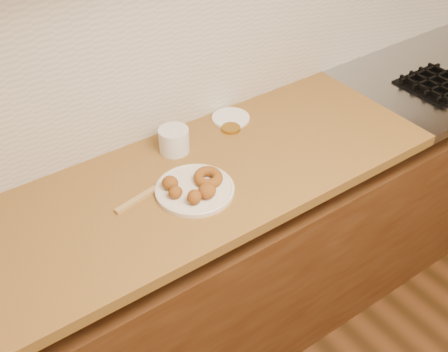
{
  "coord_description": "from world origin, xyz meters",
  "views": [
    {
      "loc": [
        -1.1,
        0.46,
        2.06
      ],
      "look_at": [
        -0.28,
        1.61,
        0.93
      ],
      "focal_mm": 45.0,
      "sensor_mm": 36.0,
      "label": 1
    }
  ],
  "objects": [
    {
      "name": "wooden_utensil",
      "position": [
        -0.56,
        1.69,
        0.91
      ],
      "size": [
        0.16,
        0.05,
        0.01
      ],
      "primitive_type": "cube",
      "rotation": [
        0.0,
        0.0,
        0.19
      ],
      "color": "#AA874B",
      "rests_on": "butcher_block"
    },
    {
      "name": "donut_plate",
      "position": [
        -0.38,
        1.63,
        0.91
      ],
      "size": [
        0.25,
        0.25,
        0.01
      ],
      "primitive_type": "cylinder",
      "color": "silver",
      "rests_on": "butcher_block"
    },
    {
      "name": "tub_lid",
      "position": [
        -0.04,
        1.9,
        0.9
      ],
      "size": [
        0.18,
        0.18,
        0.01
      ],
      "primitive_type": "cylinder",
      "rotation": [
        0.0,
        0.0,
        -0.31
      ],
      "color": "white",
      "rests_on": "butcher_block"
    },
    {
      "name": "backsplash",
      "position": [
        0.0,
        1.99,
        1.2
      ],
      "size": [
        3.6,
        0.02,
        0.6
      ],
      "primitive_type": "cube",
      "color": "beige",
      "rests_on": "wall_back"
    },
    {
      "name": "butcher_block",
      "position": [
        -0.65,
        1.69,
        0.88
      ],
      "size": [
        2.3,
        0.62,
        0.04
      ],
      "primitive_type": "cube",
      "color": "brown",
      "rests_on": "base_cabinet"
    },
    {
      "name": "ring_donut",
      "position": [
        -0.33,
        1.63,
        0.93
      ],
      "size": [
        0.1,
        0.1,
        0.04
      ],
      "primitive_type": "torus",
      "rotation": [
        0.1,
        0.0,
        0.06
      ],
      "color": "#8B4E14",
      "rests_on": "donut_plate"
    },
    {
      "name": "base_cabinet",
      "position": [
        0.0,
        1.69,
        0.39
      ],
      "size": [
        3.6,
        0.6,
        0.77
      ],
      "primitive_type": "cube",
      "color": "#54341A",
      "rests_on": "floor"
    },
    {
      "name": "fried_dough_chunks",
      "position": [
        -0.42,
        1.6,
        0.94
      ],
      "size": [
        0.15,
        0.17,
        0.04
      ],
      "color": "#8B4E14",
      "rests_on": "donut_plate"
    },
    {
      "name": "plastic_tub",
      "position": [
        -0.32,
        1.85,
        0.94
      ],
      "size": [
        0.14,
        0.14,
        0.09
      ],
      "primitive_type": "cylinder",
      "rotation": [
        0.0,
        0.0,
        0.39
      ],
      "color": "silver",
      "rests_on": "butcher_block"
    },
    {
      "name": "brass_jar_lid",
      "position": [
        -0.08,
        1.84,
        0.91
      ],
      "size": [
        0.08,
        0.08,
        0.01
      ],
      "primitive_type": "cylinder",
      "rotation": [
        0.0,
        0.0,
        -0.17
      ],
      "color": "#AD7C29",
      "rests_on": "butcher_block"
    }
  ]
}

